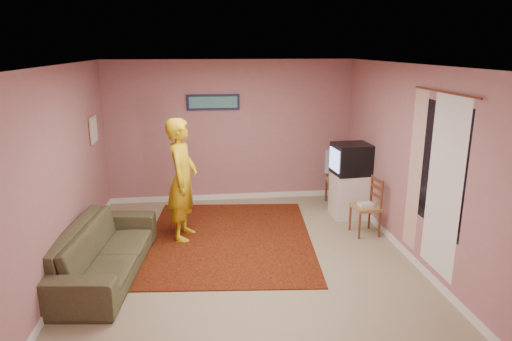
{
  "coord_description": "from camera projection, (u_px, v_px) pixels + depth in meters",
  "views": [
    {
      "loc": [
        -0.53,
        -5.77,
        2.81
      ],
      "look_at": [
        0.25,
        0.6,
        1.07
      ],
      "focal_mm": 32.0,
      "sensor_mm": 36.0,
      "label": 1
    }
  ],
  "objects": [
    {
      "name": "ground",
      "position": [
        244.0,
        256.0,
        6.33
      ],
      "size": [
        5.0,
        5.0,
        0.0
      ],
      "primitive_type": "plane",
      "color": "gray",
      "rests_on": "ground"
    },
    {
      "name": "wall_back",
      "position": [
        230.0,
        132.0,
        8.38
      ],
      "size": [
        4.5,
        0.02,
        2.6
      ],
      "primitive_type": "cube",
      "color": "#AA6F74",
      "rests_on": "ground"
    },
    {
      "name": "wall_front",
      "position": [
        273.0,
        245.0,
        3.59
      ],
      "size": [
        4.5,
        0.02,
        2.6
      ],
      "primitive_type": "cube",
      "color": "#AA6F74",
      "rests_on": "ground"
    },
    {
      "name": "wall_left",
      "position": [
        65.0,
        171.0,
        5.72
      ],
      "size": [
        0.02,
        5.0,
        2.6
      ],
      "primitive_type": "cube",
      "color": "#AA6F74",
      "rests_on": "ground"
    },
    {
      "name": "wall_right",
      "position": [
        406.0,
        161.0,
        6.25
      ],
      "size": [
        0.02,
        5.0,
        2.6
      ],
      "primitive_type": "cube",
      "color": "#AA6F74",
      "rests_on": "ground"
    },
    {
      "name": "ceiling",
      "position": [
        242.0,
        64.0,
        5.64
      ],
      "size": [
        4.5,
        5.0,
        0.02
      ],
      "primitive_type": "cube",
      "color": "silver",
      "rests_on": "wall_back"
    },
    {
      "name": "baseboard_back",
      "position": [
        231.0,
        196.0,
        8.7
      ],
      "size": [
        4.5,
        0.02,
        0.1
      ],
      "primitive_type": "cube",
      "color": "white",
      "rests_on": "ground"
    },
    {
      "name": "baseboard_left",
      "position": [
        76.0,
        262.0,
        6.05
      ],
      "size": [
        0.02,
        5.0,
        0.1
      ],
      "primitive_type": "cube",
      "color": "white",
      "rests_on": "ground"
    },
    {
      "name": "baseboard_right",
      "position": [
        398.0,
        245.0,
        6.58
      ],
      "size": [
        0.02,
        5.0,
        0.1
      ],
      "primitive_type": "cube",
      "color": "white",
      "rests_on": "ground"
    },
    {
      "name": "window",
      "position": [
        440.0,
        167.0,
        5.35
      ],
      "size": [
        0.01,
        1.1,
        1.5
      ],
      "primitive_type": "cube",
      "color": "black",
      "rests_on": "wall_right"
    },
    {
      "name": "curtain_sheer",
      "position": [
        444.0,
        187.0,
        5.25
      ],
      "size": [
        0.01,
        0.75,
        2.1
      ],
      "primitive_type": "cube",
      "color": "white",
      "rests_on": "wall_right"
    },
    {
      "name": "curtain_floral",
      "position": [
        415.0,
        171.0,
        5.92
      ],
      "size": [
        0.01,
        0.35,
        2.1
      ],
      "primitive_type": "cube",
      "color": "white",
      "rests_on": "wall_right"
    },
    {
      "name": "curtain_rod",
      "position": [
        445.0,
        92.0,
        5.11
      ],
      "size": [
        0.02,
        1.4,
        0.02
      ],
      "primitive_type": "cylinder",
      "rotation": [
        1.57,
        0.0,
        0.0
      ],
      "color": "brown",
      "rests_on": "wall_right"
    },
    {
      "name": "picture_back",
      "position": [
        213.0,
        102.0,
        8.17
      ],
      "size": [
        0.95,
        0.04,
        0.28
      ],
      "color": "#16183C",
      "rests_on": "wall_back"
    },
    {
      "name": "picture_left",
      "position": [
        94.0,
        129.0,
        7.19
      ],
      "size": [
        0.04,
        0.38,
        0.42
      ],
      "color": "beige",
      "rests_on": "wall_left"
    },
    {
      "name": "area_rug",
      "position": [
        230.0,
        238.0,
        6.89
      ],
      "size": [
        2.71,
        3.26,
        0.02
      ],
      "primitive_type": "cube",
      "rotation": [
        0.0,
        0.0,
        -0.09
      ],
      "color": "black",
      "rests_on": "ground"
    },
    {
      "name": "tv_cabinet",
      "position": [
        350.0,
        195.0,
        7.77
      ],
      "size": [
        0.59,
        0.53,
        0.75
      ],
      "primitive_type": "cube",
      "color": "silver",
      "rests_on": "ground"
    },
    {
      "name": "crt_tv",
      "position": [
        351.0,
        159.0,
        7.6
      ],
      "size": [
        0.64,
        0.58,
        0.51
      ],
      "rotation": [
        0.0,
        0.0,
        0.07
      ],
      "color": "black",
      "rests_on": "tv_cabinet"
    },
    {
      "name": "chair_a",
      "position": [
        339.0,
        174.0,
        8.29
      ],
      "size": [
        0.45,
        0.43,
        0.51
      ],
      "rotation": [
        0.0,
        0.0,
        -0.06
      ],
      "color": "tan",
      "rests_on": "ground"
    },
    {
      "name": "dvd_player",
      "position": [
        339.0,
        177.0,
        8.3
      ],
      "size": [
        0.4,
        0.33,
        0.06
      ],
      "primitive_type": "cube",
      "rotation": [
        0.0,
        0.0,
        -0.26
      ],
      "color": "#AEADB2",
      "rests_on": "chair_a"
    },
    {
      "name": "blue_throw",
      "position": [
        336.0,
        161.0,
        8.42
      ],
      "size": [
        0.42,
        0.05,
        0.44
      ],
      "primitive_type": "cube",
      "color": "#91C2ED",
      "rests_on": "chair_a"
    },
    {
      "name": "chair_b",
      "position": [
        366.0,
        200.0,
        6.96
      ],
      "size": [
        0.42,
        0.44,
        0.49
      ],
      "rotation": [
        0.0,
        0.0,
        -1.48
      ],
      "color": "tan",
      "rests_on": "ground"
    },
    {
      "name": "game_console",
      "position": [
        366.0,
        204.0,
        6.98
      ],
      "size": [
        0.23,
        0.18,
        0.04
      ],
      "primitive_type": "cube",
      "rotation": [
        0.0,
        0.0,
        0.1
      ],
      "color": "white",
      "rests_on": "chair_b"
    },
    {
      "name": "sofa",
      "position": [
        104.0,
        251.0,
        5.75
      ],
      "size": [
        1.12,
        2.31,
        0.65
      ],
      "primitive_type": "imported",
      "rotation": [
        0.0,
        0.0,
        1.46
      ],
      "color": "#4A482D",
      "rests_on": "ground"
    },
    {
      "name": "person",
      "position": [
        182.0,
        180.0,
        6.73
      ],
      "size": [
        0.57,
        0.74,
        1.83
      ],
      "primitive_type": "imported",
      "rotation": [
        0.0,
        0.0,
        1.36
      ],
      "color": "gold",
      "rests_on": "ground"
    }
  ]
}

